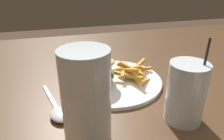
{
  "coord_description": "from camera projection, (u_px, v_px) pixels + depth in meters",
  "views": [
    {
      "loc": [
        0.25,
        0.39,
        1.08
      ],
      "look_at": [
        0.11,
        -0.16,
        0.82
      ],
      "focal_mm": 35.0,
      "sensor_mm": 36.0,
      "label": 1
    }
  ],
  "objects": [
    {
      "name": "juice_glass",
      "position": [
        187.0,
        95.0,
        0.46
      ],
      "size": [
        0.08,
        0.08,
        0.19
      ],
      "color": "silver",
      "rests_on": "dining_table"
    },
    {
      "name": "meal_plate_near",
      "position": [
        105.0,
        76.0,
        0.63
      ],
      "size": [
        0.29,
        0.29,
        0.09
      ],
      "color": "white",
      "rests_on": "dining_table"
    },
    {
      "name": "spoon",
      "position": [
        60.0,
        113.0,
        0.5
      ],
      "size": [
        0.08,
        0.2,
        0.02
      ],
      "rotation": [
        0.0,
        0.0,
        1.82
      ],
      "color": "silver",
      "rests_on": "dining_table"
    },
    {
      "name": "beer_glass",
      "position": [
        86.0,
        103.0,
        0.39
      ],
      "size": [
        0.09,
        0.09,
        0.19
      ],
      "color": "silver",
      "rests_on": "dining_table"
    },
    {
      "name": "dining_table",
      "position": [
        168.0,
        135.0,
        0.56
      ],
      "size": [
        1.68,
        1.4,
        0.77
      ],
      "color": "#4C331E",
      "rests_on": "ground_plane"
    }
  ]
}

